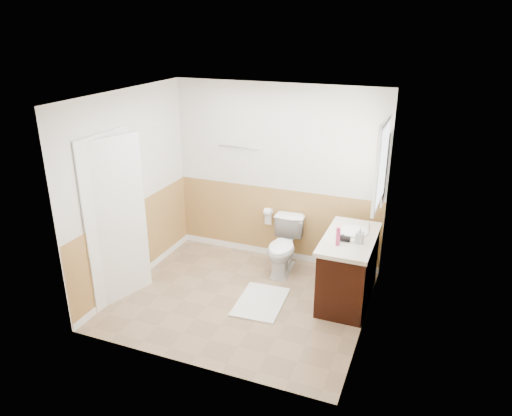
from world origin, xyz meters
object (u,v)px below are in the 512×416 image
at_px(soap_dispenser, 360,236).
at_px(toilet, 284,247).
at_px(bath_mat, 261,302).
at_px(lotion_bottle, 338,236).
at_px(vanity_cabinet, 348,271).

bearing_deg(soap_dispenser, toilet, 154.30).
bearing_deg(toilet, bath_mat, -93.45).
bearing_deg(lotion_bottle, toilet, 142.06).
bearing_deg(bath_mat, toilet, 90.00).
distance_m(bath_mat, lotion_bottle, 1.30).
bearing_deg(vanity_cabinet, bath_mat, -153.82).
xyz_separation_m(toilet, soap_dispenser, (1.08, -0.52, 0.57)).
xyz_separation_m(vanity_cabinet, lotion_bottle, (-0.10, -0.27, 0.56)).
height_order(toilet, vanity_cabinet, vanity_cabinet).
bearing_deg(toilet, soap_dispenser, -29.15).
xyz_separation_m(bath_mat, vanity_cabinet, (0.96, 0.47, 0.39)).
distance_m(bath_mat, vanity_cabinet, 1.14).
bearing_deg(lotion_bottle, vanity_cabinet, 69.93).
height_order(toilet, soap_dispenser, soap_dispenser).
distance_m(toilet, soap_dispenser, 1.33).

